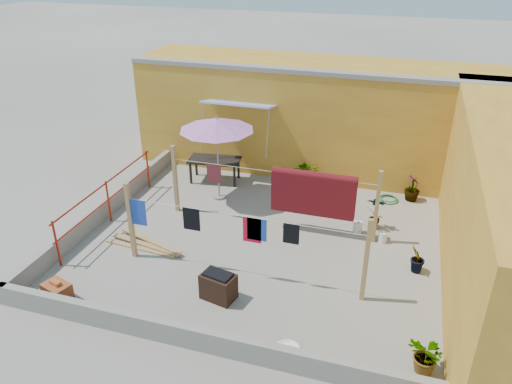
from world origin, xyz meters
TOP-DOWN VIEW (x-y plane):
  - ground at (0.00, 0.00)m, footprint 80.00×80.00m
  - wall_back at (0.50, 4.69)m, footprint 11.00×3.27m
  - parapet_front at (0.00, -3.58)m, footprint 8.30×0.16m
  - parapet_left at (-4.08, 0.00)m, footprint 0.16×7.30m
  - red_railing at (-3.85, -0.20)m, footprint 0.05×4.20m
  - clothesline_rig at (0.85, 0.59)m, footprint 5.09×2.35m
  - patio_umbrella at (-1.72, 1.79)m, footprint 2.47×2.47m
  - outdoor_table at (-2.22, 2.75)m, footprint 1.55×0.92m
  - brick_stack at (-3.16, -3.20)m, footprint 0.61×0.52m
  - lumber_pile at (-2.46, -1.00)m, footprint 1.98×0.72m
  - brazier at (-0.19, -2.20)m, footprint 0.72×0.56m
  - white_basin at (1.45, -3.20)m, footprint 0.45×0.45m
  - water_jug_a at (2.10, 1.07)m, footprint 0.22×0.22m
  - water_jug_b at (2.71, 0.83)m, footprint 0.19×0.19m
  - green_hose at (2.70, 3.00)m, footprint 0.55×0.55m
  - plant_back_a at (0.38, 3.20)m, footprint 0.88×0.82m
  - plant_back_b at (3.28, 3.20)m, footprint 0.48×0.48m
  - plant_right_a at (2.47, 1.43)m, footprint 0.49×0.36m
  - plant_right_b at (3.48, -0.17)m, footprint 0.39×0.44m
  - plant_right_c at (3.70, -2.96)m, footprint 0.79×0.79m

SIDE VIEW (x-z plane):
  - ground at x=0.00m, z-range 0.00..0.00m
  - green_hose at x=2.70m, z-range 0.00..0.08m
  - white_basin at x=1.45m, z-range 0.00..0.08m
  - lumber_pile at x=-2.46m, z-range 0.00..0.12m
  - water_jug_b at x=2.71m, z-range -0.02..0.29m
  - water_jug_a at x=2.10m, z-range -0.02..0.32m
  - brick_stack at x=-3.16m, z-range -0.03..0.42m
  - parapet_front at x=0.00m, z-range 0.00..0.44m
  - parapet_left at x=-4.08m, z-range 0.00..0.44m
  - brazier at x=-0.19m, z-range -0.01..0.57m
  - plant_right_c at x=3.70m, z-range 0.00..0.66m
  - plant_right_b at x=3.48m, z-range 0.00..0.67m
  - plant_back_b at x=3.28m, z-range 0.00..0.72m
  - plant_back_a at x=0.38m, z-range 0.00..0.80m
  - plant_right_a at x=2.47m, z-range 0.00..0.87m
  - outdoor_table at x=-2.22m, z-range 0.28..0.96m
  - red_railing at x=-3.85m, z-range 0.17..1.27m
  - clothesline_rig at x=0.85m, z-range 0.10..1.90m
  - wall_back at x=0.50m, z-range 0.00..3.21m
  - patio_umbrella at x=-1.72m, z-range 0.93..3.26m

